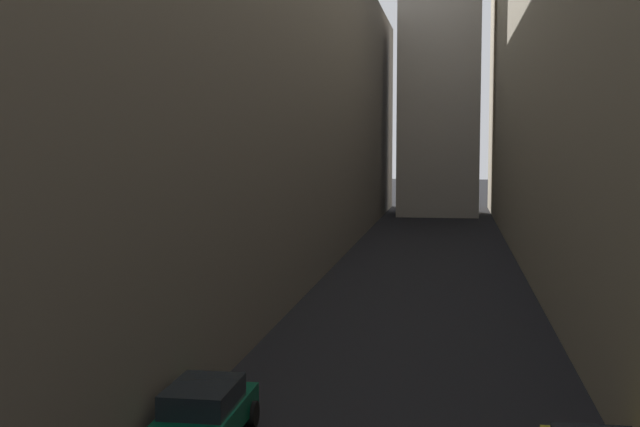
# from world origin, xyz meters

# --- Properties ---
(ground_plane) EXTENTS (264.00, 264.00, 0.00)m
(ground_plane) POSITION_xyz_m (0.00, 48.00, 0.00)
(ground_plane) COLOR black
(building_block_left) EXTENTS (13.89, 108.00, 20.45)m
(building_block_left) POSITION_xyz_m (-12.44, 50.00, 10.23)
(building_block_left) COLOR #60594F
(building_block_left) RESTS_ON ground
(parked_car_left_far) EXTENTS (1.91, 4.49, 1.54)m
(parked_car_left_far) POSITION_xyz_m (-4.40, 26.17, 0.80)
(parked_car_left_far) COLOR #05472D
(parked_car_left_far) RESTS_ON ground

